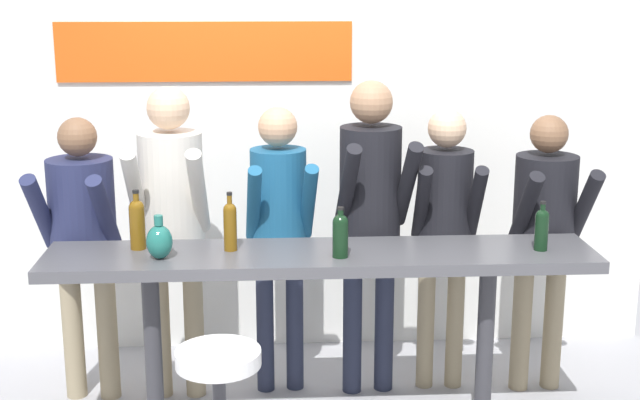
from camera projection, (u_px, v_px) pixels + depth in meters
back_wall at (309, 131)px, 5.61m from camera, size 4.39×0.12×2.81m
tasting_table at (321, 280)px, 4.54m from camera, size 2.79×0.51×1.00m
person_far_left at (83, 230)px, 4.90m from camera, size 0.47×0.56×1.62m
person_left at (172, 209)px, 4.89m from camera, size 0.43×0.55×1.79m
person_center_left at (279, 218)px, 4.98m from camera, size 0.40×0.52×1.66m
person_center at (370, 202)px, 4.95m from camera, size 0.45×0.58×1.81m
person_center_right at (444, 217)px, 5.02m from camera, size 0.39×0.51×1.65m
person_right at (544, 224)px, 5.01m from camera, size 0.44×0.53×1.62m
wine_bottle_0 at (340, 233)px, 4.39m from camera, size 0.08×0.08×0.26m
wine_bottle_1 at (230, 224)px, 4.49m from camera, size 0.07×0.07×0.30m
wine_bottle_2 at (542, 227)px, 4.50m from camera, size 0.07×0.07×0.25m
wine_bottle_3 at (137, 222)px, 4.52m from camera, size 0.08×0.08×0.31m
decorative_vase at (159, 241)px, 4.37m from camera, size 0.13×0.13×0.22m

